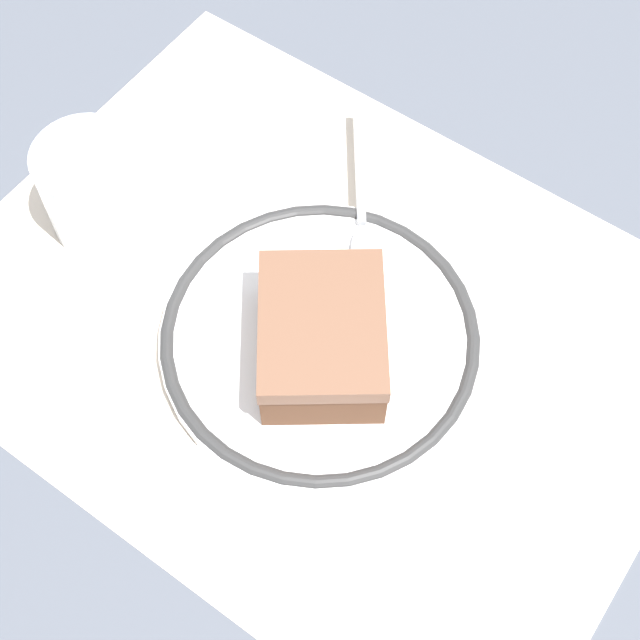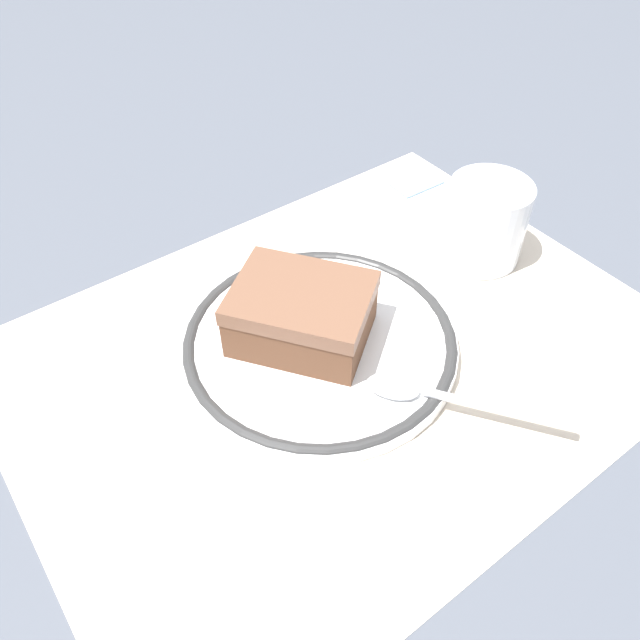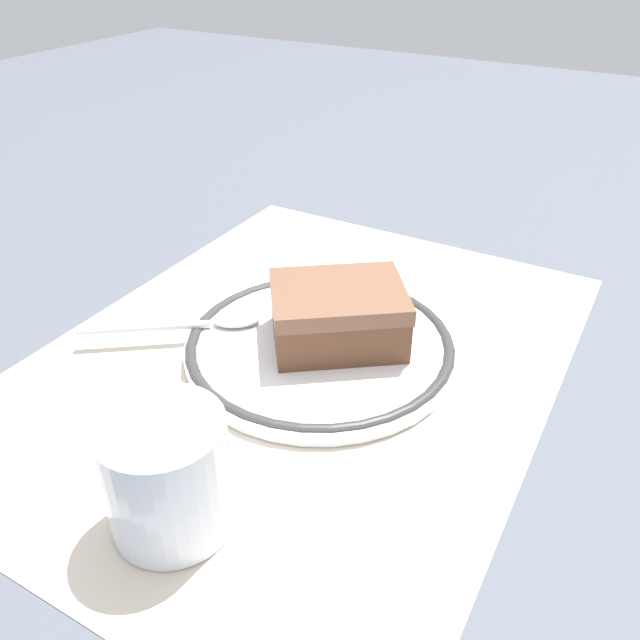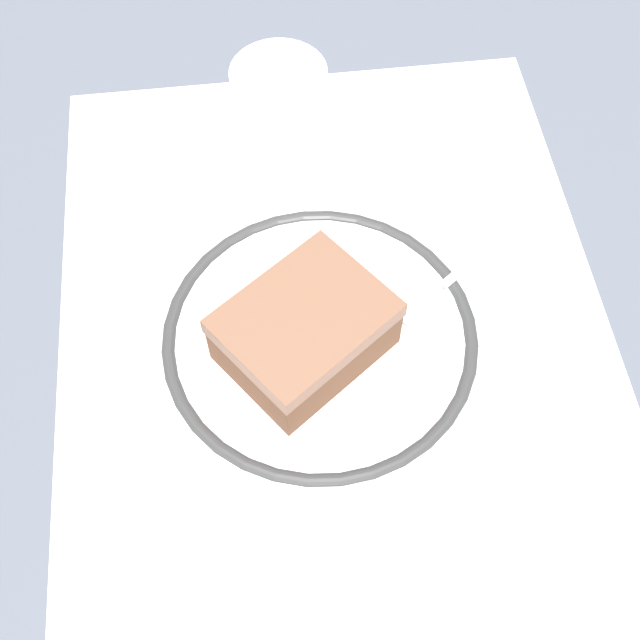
% 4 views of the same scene
% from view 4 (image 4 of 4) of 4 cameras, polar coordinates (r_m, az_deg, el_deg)
% --- Properties ---
extents(ground_plane, '(2.40, 2.40, 0.00)m').
position_cam_4_polar(ground_plane, '(0.56, 1.08, -0.63)').
color(ground_plane, '#4C515B').
extents(placemat, '(0.49, 0.37, 0.00)m').
position_cam_4_polar(placemat, '(0.56, 1.08, -0.59)').
color(placemat, beige).
rests_on(placemat, ground_plane).
extents(plate, '(0.21, 0.21, 0.01)m').
position_cam_4_polar(plate, '(0.55, -0.00, -1.31)').
color(plate, white).
rests_on(plate, placemat).
extents(cake_slice, '(0.12, 0.13, 0.05)m').
position_cam_4_polar(cake_slice, '(0.52, -1.06, -0.80)').
color(cake_slice, brown).
rests_on(cake_slice, plate).
extents(spoon, '(0.10, 0.12, 0.01)m').
position_cam_4_polar(spoon, '(0.57, 9.13, 2.89)').
color(spoon, silver).
rests_on(spoon, plate).
extents(cup, '(0.07, 0.07, 0.07)m').
position_cam_4_polar(cup, '(0.64, -2.76, 14.15)').
color(cup, silver).
rests_on(cup, placemat).
extents(sugar_packet, '(0.05, 0.03, 0.01)m').
position_cam_4_polar(sugar_packet, '(0.69, -13.02, 13.24)').
color(sugar_packet, '#8CB2E0').
rests_on(sugar_packet, placemat).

